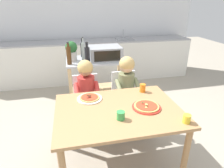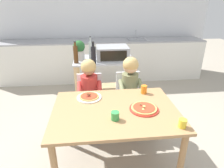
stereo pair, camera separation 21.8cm
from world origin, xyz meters
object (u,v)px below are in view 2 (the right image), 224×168
(potted_herb_plant, at_px, (79,50))
(dining_chair_left, at_px, (90,99))
(bottle_dark_olive_oil, at_px, (76,54))
(dining_table, at_px, (115,117))
(bottle_tall_green_wine, at_px, (91,49))
(pizza_plate_red_rimmed, at_px, (144,108))
(bottle_brown_beer, at_px, (91,51))
(child_in_olive_shirt, at_px, (131,85))
(pizza_plate_white, at_px, (89,97))
(drinking_cup_green, at_px, (115,116))
(kitchen_island_cart, at_px, (104,75))
(child_in_red_shirt, at_px, (90,89))
(dining_chair_right, at_px, (129,96))
(drinking_cup_yellow, at_px, (183,123))
(bottle_squat_spirits, at_px, (93,55))
(toaster_oven, at_px, (112,53))
(drinking_cup_orange, at_px, (144,89))

(potted_herb_plant, xyz_separation_m, dining_chair_left, (0.15, -0.64, -0.55))
(bottle_dark_olive_oil, bearing_deg, dining_table, -69.47)
(bottle_tall_green_wine, bearing_deg, pizza_plate_red_rimmed, -72.29)
(bottle_brown_beer, height_order, child_in_olive_shirt, bottle_brown_beer)
(pizza_plate_white, bearing_deg, potted_herb_plant, 97.57)
(potted_herb_plant, distance_m, drinking_cup_green, 1.64)
(kitchen_island_cart, distance_m, child_in_olive_shirt, 0.81)
(bottle_dark_olive_oil, distance_m, pizza_plate_red_rimmed, 1.48)
(kitchen_island_cart, distance_m, child_in_red_shirt, 0.80)
(dining_chair_right, bearing_deg, drinking_cup_yellow, -77.19)
(bottle_squat_spirits, distance_m, drinking_cup_yellow, 1.69)
(dining_table, height_order, drinking_cup_yellow, drinking_cup_yellow)
(toaster_oven, distance_m, pizza_plate_white, 1.18)
(toaster_oven, distance_m, bottle_dark_olive_oil, 0.59)
(dining_chair_left, relative_size, drinking_cup_orange, 8.19)
(bottle_tall_green_wine, xyz_separation_m, potted_herb_plant, (-0.18, -0.20, 0.04))
(dining_chair_left, distance_m, drinking_cup_green, 1.01)
(dining_table, bearing_deg, bottle_brown_beer, 99.40)
(bottle_brown_beer, distance_m, child_in_red_shirt, 0.82)
(kitchen_island_cart, height_order, dining_chair_right, kitchen_island_cart)
(toaster_oven, height_order, dining_chair_left, toaster_oven)
(pizza_plate_red_rimmed, bearing_deg, drinking_cup_yellow, -51.65)
(kitchen_island_cart, relative_size, child_in_olive_shirt, 0.92)
(kitchen_island_cart, height_order, drinking_cup_green, kitchen_island_cart)
(bottle_brown_beer, relative_size, child_in_red_shirt, 0.35)
(dining_table, height_order, dining_chair_right, dining_chair_right)
(drinking_cup_orange, xyz_separation_m, drinking_cup_green, (-0.41, -0.51, -0.01))
(bottle_squat_spirits, distance_m, drinking_cup_orange, 1.02)
(dining_chair_left, bearing_deg, bottle_squat_spirits, 79.62)
(bottle_tall_green_wine, distance_m, drinking_cup_yellow, 2.11)
(bottle_tall_green_wine, distance_m, dining_table, 1.64)
(bottle_dark_olive_oil, distance_m, pizza_plate_white, 0.99)
(drinking_cup_green, bearing_deg, drinking_cup_orange, 51.56)
(pizza_plate_white, distance_m, drinking_cup_orange, 0.65)
(dining_table, bearing_deg, dining_chair_left, 109.31)
(dining_table, bearing_deg, drinking_cup_yellow, -33.38)
(bottle_brown_beer, relative_size, dining_chair_left, 0.46)
(pizza_plate_red_rimmed, bearing_deg, kitchen_island_cart, 102.27)
(dining_table, xyz_separation_m, drinking_cup_yellow, (0.55, -0.36, 0.14))
(dining_chair_right, bearing_deg, drinking_cup_green, -108.27)
(dining_table, distance_m, dining_chair_right, 0.83)
(child_in_red_shirt, height_order, pizza_plate_white, child_in_red_shirt)
(child_in_red_shirt, bearing_deg, toaster_oven, 62.75)
(kitchen_island_cart, bearing_deg, pizza_plate_red_rimmed, -77.73)
(child_in_red_shirt, distance_m, child_in_olive_shirt, 0.55)
(bottle_tall_green_wine, height_order, pizza_plate_red_rimmed, bottle_tall_green_wine)
(dining_chair_right, bearing_deg, bottle_squat_spirits, 141.73)
(dining_chair_left, bearing_deg, pizza_plate_red_rimmed, -54.87)
(kitchen_island_cart, bearing_deg, drinking_cup_orange, -69.20)
(dining_chair_right, bearing_deg, potted_herb_plant, 138.32)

